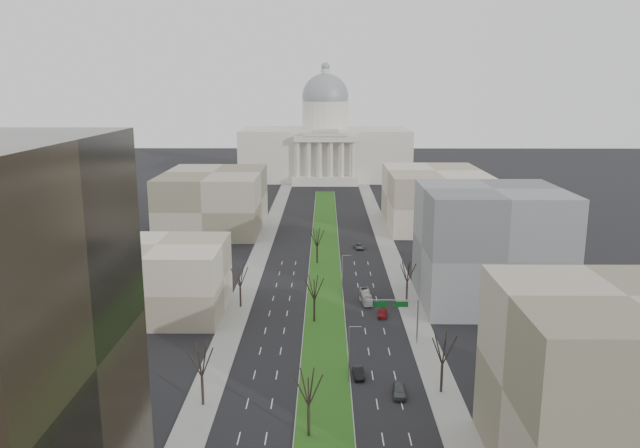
# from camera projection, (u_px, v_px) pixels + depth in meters

# --- Properties ---
(ground) EXTENTS (600.00, 600.00, 0.00)m
(ground) POSITION_uv_depth(u_px,v_px,m) (325.00, 264.00, 158.44)
(ground) COLOR black
(ground) RESTS_ON ground
(median) EXTENTS (8.00, 222.03, 0.20)m
(median) POSITION_uv_depth(u_px,v_px,m) (325.00, 264.00, 157.43)
(median) COLOR #999993
(median) RESTS_ON ground
(sidewalk_left) EXTENTS (5.00, 330.00, 0.15)m
(sidewalk_left) POSITION_uv_depth(u_px,v_px,m) (244.00, 296.00, 134.17)
(sidewalk_left) COLOR gray
(sidewalk_left) RESTS_ON ground
(sidewalk_right) EXTENTS (5.00, 330.00, 0.15)m
(sidewalk_right) POSITION_uv_depth(u_px,v_px,m) (406.00, 296.00, 133.88)
(sidewalk_right) COLOR gray
(sidewalk_right) RESTS_ON ground
(capitol) EXTENTS (80.00, 46.00, 55.00)m
(capitol) POSITION_uv_depth(u_px,v_px,m) (325.00, 145.00, 300.92)
(capitol) COLOR beige
(capitol) RESTS_ON ground
(building_beige_left) EXTENTS (26.00, 22.00, 14.00)m
(building_beige_left) POSITION_uv_depth(u_px,v_px,m) (158.00, 279.00, 123.04)
(building_beige_left) COLOR tan
(building_beige_left) RESTS_ON ground
(building_tan_right) EXTENTS (26.00, 24.00, 22.00)m
(building_tan_right) POSITION_uv_depth(u_px,v_px,m) (618.00, 389.00, 69.88)
(building_tan_right) COLOR gray
(building_tan_right) RESTS_ON ground
(building_grey_right) EXTENTS (28.00, 26.00, 24.00)m
(building_grey_right) POSITION_uv_depth(u_px,v_px,m) (490.00, 246.00, 128.22)
(building_grey_right) COLOR slate
(building_grey_right) RESTS_ON ground
(building_far_left) EXTENTS (30.00, 40.00, 18.00)m
(building_far_left) POSITION_uv_depth(u_px,v_px,m) (214.00, 200.00, 195.83)
(building_far_left) COLOR gray
(building_far_left) RESTS_ON ground
(building_far_right) EXTENTS (30.00, 40.00, 18.00)m
(building_far_right) POSITION_uv_depth(u_px,v_px,m) (434.00, 198.00, 200.12)
(building_far_right) COLOR tan
(building_far_right) RESTS_ON ground
(tree_left_mid) EXTENTS (5.40, 5.40, 9.72)m
(tree_left_mid) POSITION_uv_depth(u_px,v_px,m) (201.00, 359.00, 86.79)
(tree_left_mid) COLOR black
(tree_left_mid) RESTS_ON ground
(tree_left_far) EXTENTS (5.28, 5.28, 9.50)m
(tree_left_far) POSITION_uv_depth(u_px,v_px,m) (240.00, 275.00, 125.87)
(tree_left_far) COLOR black
(tree_left_far) RESTS_ON ground
(tree_right_mid) EXTENTS (5.52, 5.52, 9.94)m
(tree_right_mid) POSITION_uv_depth(u_px,v_px,m) (443.00, 347.00, 90.37)
(tree_right_mid) COLOR black
(tree_right_mid) RESTS_ON ground
(tree_right_far) EXTENTS (5.04, 5.04, 9.07)m
(tree_right_far) POSITION_uv_depth(u_px,v_px,m) (407.00, 271.00, 129.55)
(tree_right_far) COLOR black
(tree_right_far) RESTS_ON ground
(tree_median_a) EXTENTS (5.40, 5.40, 9.72)m
(tree_median_a) POSITION_uv_depth(u_px,v_px,m) (309.00, 387.00, 78.85)
(tree_median_a) COLOR black
(tree_median_a) RESTS_ON ground
(tree_median_b) EXTENTS (5.40, 5.40, 9.72)m
(tree_median_b) POSITION_uv_depth(u_px,v_px,m) (314.00, 287.00, 117.90)
(tree_median_b) COLOR black
(tree_median_b) RESTS_ON ground
(tree_median_c) EXTENTS (5.40, 5.40, 9.72)m
(tree_median_c) POSITION_uv_depth(u_px,v_px,m) (317.00, 237.00, 156.94)
(tree_median_c) COLOR black
(tree_median_c) RESTS_ON ground
(streetlamp_median_b) EXTENTS (1.90, 0.20, 9.16)m
(streetlamp_median_b) POSITION_uv_depth(u_px,v_px,m) (349.00, 353.00, 93.92)
(streetlamp_median_b) COLOR gray
(streetlamp_median_b) RESTS_ON ground
(streetlamp_median_c) EXTENTS (1.90, 0.20, 9.16)m
(streetlamp_median_c) POSITION_uv_depth(u_px,v_px,m) (342.00, 275.00, 132.97)
(streetlamp_median_c) COLOR gray
(streetlamp_median_c) RESTS_ON ground
(mast_arm_signs) EXTENTS (9.12, 0.24, 8.09)m
(mast_arm_signs) POSITION_uv_depth(u_px,v_px,m) (402.00, 310.00, 108.22)
(mast_arm_signs) COLOR gray
(mast_arm_signs) RESTS_ON ground
(car_grey_near) EXTENTS (2.16, 4.82, 1.61)m
(car_grey_near) POSITION_uv_depth(u_px,v_px,m) (399.00, 390.00, 90.89)
(car_grey_near) COLOR #494C50
(car_grey_near) RESTS_ON ground
(car_black) EXTENTS (1.86, 4.54, 1.46)m
(car_black) POSITION_uv_depth(u_px,v_px,m) (358.00, 372.00, 96.80)
(car_black) COLOR black
(car_black) RESTS_ON ground
(car_red) EXTENTS (2.36, 4.65, 1.29)m
(car_red) POSITION_uv_depth(u_px,v_px,m) (382.00, 313.00, 122.16)
(car_red) COLOR maroon
(car_red) RESTS_ON ground
(car_grey_far) EXTENTS (3.09, 5.38, 1.41)m
(car_grey_far) POSITION_uv_depth(u_px,v_px,m) (359.00, 246.00, 172.93)
(car_grey_far) COLOR #575B60
(car_grey_far) RESTS_ON ground
(box_van) EXTENTS (2.32, 8.11, 2.23)m
(box_van) POSITION_uv_depth(u_px,v_px,m) (366.00, 297.00, 130.31)
(box_van) COLOR #BEBEBE
(box_van) RESTS_ON ground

